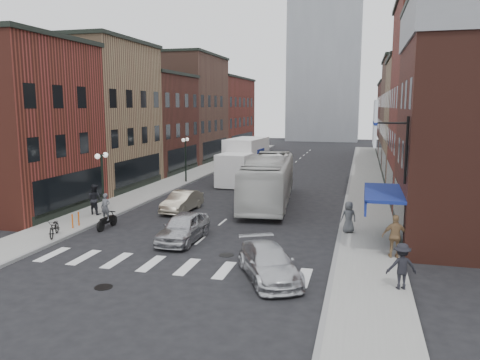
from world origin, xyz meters
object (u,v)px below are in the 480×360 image
at_px(curb_car, 269,263).
at_px(ped_right_c, 349,217).
at_px(ped_left_solo, 95,199).
at_px(ped_right_a, 402,266).
at_px(billboard_sign, 377,124).
at_px(bike_rack, 76,220).
at_px(parked_bicycle, 54,228).
at_px(sedan_left_far, 182,201).
at_px(streetlamp_near, 102,172).
at_px(motorcycle_rider, 106,212).
at_px(box_truck, 243,161).
at_px(sedan_left_near, 183,227).
at_px(transit_bus, 268,180).
at_px(streetlamp_far, 185,151).
at_px(ped_right_b, 395,236).

relative_size(curb_car, ped_right_c, 2.66).
bearing_deg(ped_left_solo, ped_right_a, 166.62).
bearing_deg(billboard_sign, bike_rack, 177.17).
xyz_separation_m(bike_rack, parked_bicycle, (0.10, -2.03, 0.08)).
xyz_separation_m(billboard_sign, parked_bicycle, (-16.09, -1.23, -5.51)).
bearing_deg(sedan_left_far, streetlamp_near, -137.79).
bearing_deg(curb_car, motorcycle_rider, 126.34).
height_order(ped_right_a, ped_right_c, ped_right_a).
height_order(box_truck, sedan_left_far, box_truck).
distance_m(sedan_left_near, sedan_left_far, 7.00).
bearing_deg(sedan_left_near, sedan_left_far, 112.99).
bearing_deg(ped_right_a, transit_bus, -76.01).
distance_m(motorcycle_rider, ped_right_c, 13.56).
distance_m(box_truck, ped_right_c, 18.81).
height_order(billboard_sign, ped_right_a, billboard_sign).
xyz_separation_m(sedan_left_near, ped_right_c, (8.23, 3.38, 0.27)).
bearing_deg(streetlamp_far, ped_left_solo, -93.64).
relative_size(sedan_left_near, ped_left_solo, 2.24).
bearing_deg(sedan_left_near, ped_right_a, -21.46).
bearing_deg(billboard_sign, motorcycle_rider, 174.74).
bearing_deg(billboard_sign, streetlamp_near, 167.65).
bearing_deg(box_truck, sedan_left_far, -89.69).
bearing_deg(box_truck, ped_right_b, -54.01).
distance_m(bike_rack, ped_right_a, 17.89).
bearing_deg(ped_right_c, ped_left_solo, -23.05).
bearing_deg(streetlamp_far, curb_car, -60.94).
relative_size(billboard_sign, streetlamp_near, 0.90).
relative_size(parked_bicycle, ped_right_a, 1.03).
relative_size(streetlamp_far, box_truck, 0.44).
relative_size(bike_rack, sedan_left_near, 0.18).
bearing_deg(bike_rack, motorcycle_rider, 18.13).
distance_m(sedan_left_near, ped_right_b, 10.42).
bearing_deg(motorcycle_rider, curb_car, -24.09).
height_order(bike_rack, ped_right_a, ped_right_a).
distance_m(box_truck, ped_left_solo, 16.64).
distance_m(box_truck, transit_bus, 9.86).
xyz_separation_m(streetlamp_far, sedan_left_far, (3.95, -10.87, -2.24)).
xyz_separation_m(curb_car, ped_right_b, (5.08, 3.64, 0.48)).
distance_m(curb_car, ped_right_a, 5.10).
bearing_deg(billboard_sign, ped_left_solo, 167.04).
distance_m(sedan_left_near, curb_car, 6.72).
bearing_deg(parked_bicycle, streetlamp_near, 65.18).
xyz_separation_m(motorcycle_rider, sedan_left_near, (5.15, -1.19, -0.23)).
height_order(motorcycle_rider, ped_left_solo, ped_left_solo).
relative_size(streetlamp_far, motorcycle_rider, 1.99).
distance_m(parked_bicycle, ped_left_solo, 5.19).
distance_m(streetlamp_far, sedan_left_near, 18.69).
xyz_separation_m(curb_car, parked_bicycle, (-12.02, 2.72, -0.03)).
height_order(streetlamp_near, sedan_left_near, streetlamp_near).
bearing_deg(streetlamp_near, streetlamp_far, 90.00).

